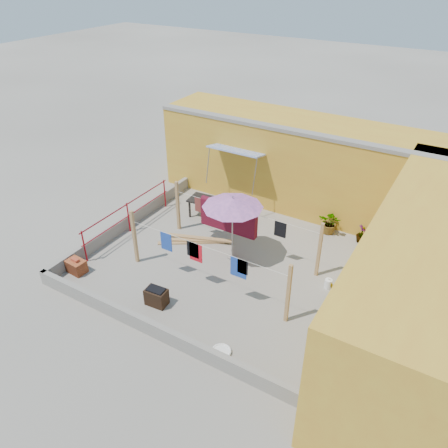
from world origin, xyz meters
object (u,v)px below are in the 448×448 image
(brick_stack, at_px, (76,266))
(water_jug_b, at_px, (328,284))
(patio_umbrella, at_px, (233,203))
(outdoor_table, at_px, (209,202))
(water_jug_a, at_px, (362,274))
(plant_back_a, at_px, (330,223))
(brazier, at_px, (157,297))
(green_hose, at_px, (354,270))
(white_basin, at_px, (221,352))

(brick_stack, distance_m, water_jug_b, 7.40)
(patio_umbrella, bearing_deg, brick_stack, -140.26)
(outdoor_table, distance_m, water_jug_b, 5.27)
(patio_umbrella, distance_m, brick_stack, 5.02)
(water_jug_a, distance_m, water_jug_b, 1.16)
(water_jug_b, bearing_deg, brick_stack, -154.89)
(patio_umbrella, relative_size, plant_back_a, 2.64)
(outdoor_table, relative_size, water_jug_b, 4.57)
(brazier, height_order, green_hose, brazier)
(brazier, relative_size, green_hose, 1.20)
(brick_stack, bearing_deg, plant_back_a, 45.88)
(plant_back_a, bearing_deg, brick_stack, -134.12)
(brick_stack, distance_m, plant_back_a, 8.27)
(green_hose, distance_m, plant_back_a, 2.15)
(water_jug_b, xyz_separation_m, green_hose, (0.41, 1.17, -0.12))
(brick_stack, xyz_separation_m, plant_back_a, (5.76, 5.94, 0.21))
(outdoor_table, relative_size, water_jug_a, 4.56)
(outdoor_table, distance_m, plant_back_a, 4.24)
(outdoor_table, bearing_deg, water_jug_b, -17.57)
(patio_umbrella, xyz_separation_m, water_jug_a, (3.78, 1.06, -1.81))
(water_jug_a, relative_size, water_jug_b, 1.00)
(outdoor_table, xyz_separation_m, green_hose, (5.41, -0.42, -0.59))
(patio_umbrella, xyz_separation_m, outdoor_table, (-1.92, 1.72, -1.33))
(water_jug_a, distance_m, plant_back_a, 2.50)
(brick_stack, height_order, plant_back_a, plant_back_a)
(patio_umbrella, distance_m, water_jug_b, 3.58)
(brick_stack, xyz_separation_m, water_jug_b, (6.70, 3.14, -0.06))
(patio_umbrella, bearing_deg, green_hose, 20.43)
(white_basin, relative_size, water_jug_a, 1.44)
(white_basin, bearing_deg, water_jug_b, 69.08)
(brick_stack, distance_m, water_jug_a, 8.45)
(water_jug_a, bearing_deg, brazier, -138.54)
(patio_umbrella, height_order, white_basin, patio_umbrella)
(brick_stack, bearing_deg, water_jug_a, 28.81)
(brick_stack, relative_size, white_basin, 1.19)
(brick_stack, relative_size, green_hose, 1.15)
(brick_stack, bearing_deg, green_hose, 31.22)
(white_basin, relative_size, green_hose, 0.97)
(brazier, bearing_deg, white_basin, -13.65)
(outdoor_table, distance_m, brazier, 4.78)
(brick_stack, bearing_deg, outdoor_table, 70.25)
(brazier, distance_m, plant_back_a, 6.47)
(water_jug_b, bearing_deg, white_basin, -110.92)
(brazier, bearing_deg, plant_back_a, 64.08)
(green_hose, bearing_deg, outdoor_table, 175.61)
(water_jug_a, bearing_deg, outdoor_table, 173.43)
(water_jug_b, bearing_deg, brazier, -141.31)
(brazier, bearing_deg, water_jug_b, 38.69)
(outdoor_table, distance_m, water_jug_a, 5.76)
(patio_umbrella, relative_size, brazier, 3.60)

